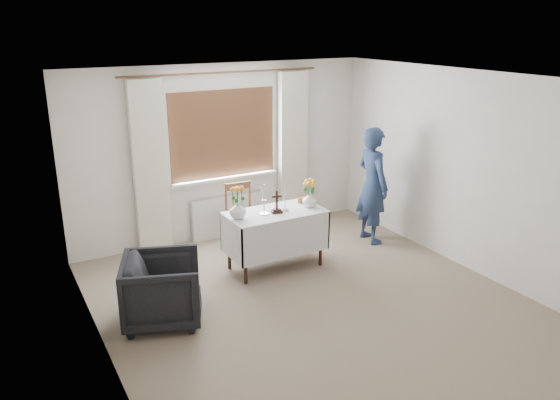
# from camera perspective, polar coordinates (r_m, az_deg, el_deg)

# --- Properties ---
(ground) EXTENTS (5.00, 5.00, 0.00)m
(ground) POSITION_cam_1_polar(r_m,az_deg,el_deg) (6.27, 3.74, -10.92)
(ground) COLOR gray
(ground) RESTS_ON ground
(altar_table) EXTENTS (1.24, 0.64, 0.76)m
(altar_table) POSITION_cam_1_polar(r_m,az_deg,el_deg) (7.00, -0.51, -4.17)
(altar_table) COLOR silver
(altar_table) RESTS_ON ground
(wooden_chair) EXTENTS (0.44, 0.44, 0.91)m
(wooden_chair) POSITION_cam_1_polar(r_m,az_deg,el_deg) (7.61, -3.85, -1.72)
(wooden_chair) COLOR brown
(wooden_chair) RESTS_ON ground
(armchair) EXTENTS (1.02, 1.01, 0.73)m
(armchair) POSITION_cam_1_polar(r_m,az_deg,el_deg) (5.92, -12.18, -9.15)
(armchair) COLOR black
(armchair) RESTS_ON ground
(person) EXTENTS (0.44, 0.63, 1.67)m
(person) POSITION_cam_1_polar(r_m,az_deg,el_deg) (7.82, 9.63, 1.53)
(person) COLOR navy
(person) RESTS_ON ground
(radiator) EXTENTS (1.10, 0.10, 0.60)m
(radiator) POSITION_cam_1_polar(r_m,az_deg,el_deg) (8.09, -5.52, -1.69)
(radiator) COLOR silver
(radiator) RESTS_ON ground
(wooden_cross) EXTENTS (0.15, 0.13, 0.29)m
(wooden_cross) POSITION_cam_1_polar(r_m,az_deg,el_deg) (6.78, -0.34, -0.19)
(wooden_cross) COLOR black
(wooden_cross) RESTS_ON altar_table
(candlestick_left) EXTENTS (0.13, 0.13, 0.39)m
(candlestick_left) POSITION_cam_1_polar(r_m,az_deg,el_deg) (6.71, -1.68, 0.06)
(candlestick_left) COLOR silver
(candlestick_left) RESTS_ON altar_table
(candlestick_right) EXTENTS (0.10, 0.10, 0.32)m
(candlestick_right) POSITION_cam_1_polar(r_m,az_deg,el_deg) (6.84, 0.54, 0.14)
(candlestick_right) COLOR silver
(candlestick_right) RESTS_ON altar_table
(flower_vase_left) EXTENTS (0.23, 0.23, 0.21)m
(flower_vase_left) POSITION_cam_1_polar(r_m,az_deg,el_deg) (6.62, -4.43, -1.05)
(flower_vase_left) COLOR silver
(flower_vase_left) RESTS_ON altar_table
(flower_vase_right) EXTENTS (0.25, 0.25, 0.20)m
(flower_vase_right) POSITION_cam_1_polar(r_m,az_deg,el_deg) (7.02, 3.13, 0.06)
(flower_vase_right) COLOR silver
(flower_vase_right) RESTS_ON altar_table
(wicker_basket) EXTENTS (0.21, 0.21, 0.07)m
(wicker_basket) POSITION_cam_1_polar(r_m,az_deg,el_deg) (7.21, 2.55, 0.03)
(wicker_basket) COLOR brown
(wicker_basket) RESTS_ON altar_table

